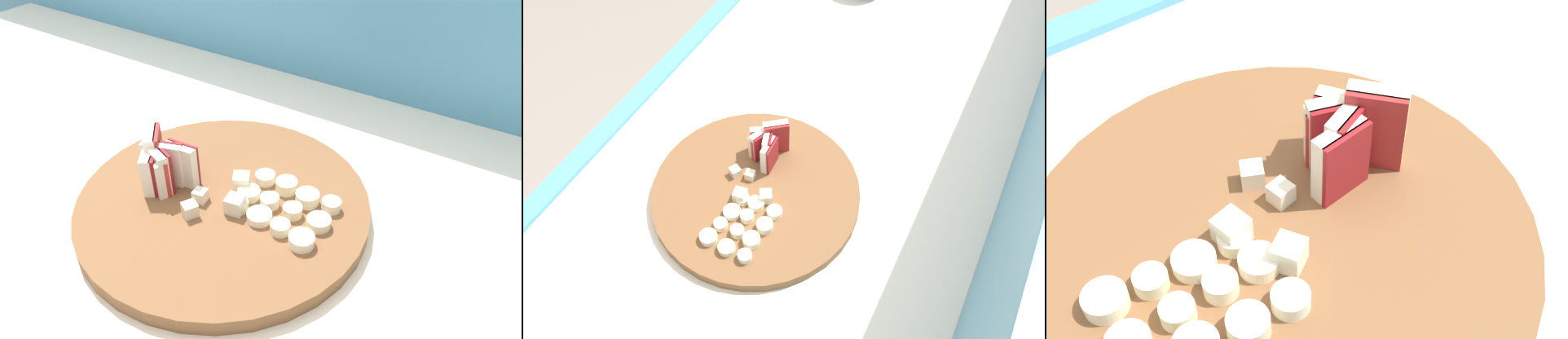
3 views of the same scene
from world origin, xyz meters
TOP-DOWN VIEW (x-y plane):
  - ground at (0.00, 0.00)m, footprint 10.00×10.00m
  - tiled_countertop at (0.00, -0.00)m, footprint 1.53×0.72m
  - tile_backsplash at (0.00, 0.38)m, footprint 2.40×0.04m
  - cutting_board at (0.15, -0.02)m, footprint 0.36×0.36m
  - apple_wedge_fan at (0.07, -0.04)m, footprint 0.08×0.07m
  - apple_dice_pile at (0.16, -0.02)m, footprint 0.07×0.10m
  - banana_slice_rows at (0.23, 0.00)m, footprint 0.12×0.10m

SIDE VIEW (x-z plane):
  - ground at x=0.00m, z-range 0.00..0.00m
  - tiled_countertop at x=0.00m, z-range 0.00..0.89m
  - tile_backsplash at x=0.00m, z-range 0.00..1.26m
  - cutting_board at x=0.15m, z-range 0.89..0.91m
  - banana_slice_rows at x=0.23m, z-range 0.91..0.92m
  - apple_dice_pile at x=0.16m, z-range 0.91..0.93m
  - apple_wedge_fan at x=0.07m, z-range 0.90..0.97m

